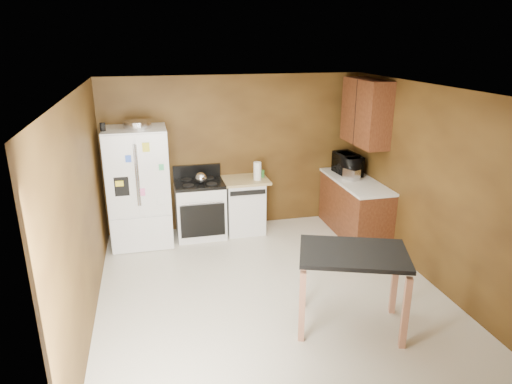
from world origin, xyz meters
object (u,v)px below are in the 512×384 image
object	(u,v)px
pen_cup	(103,127)
kettle	(201,178)
microwave	(348,165)
island	(353,264)
paper_towel	(257,171)
dishwasher	(244,205)
refrigerator	(139,187)
green_canister	(261,174)
gas_range	(200,208)
roasting_pan	(137,124)
toaster	(352,174)

from	to	relation	value
pen_cup	kettle	world-z (taller)	pen_cup
microwave	island	distance (m)	2.96
kettle	paper_towel	size ratio (longest dim) A/B	0.62
microwave	dishwasher	xyz separation A→B (m)	(-1.72, 0.15, -0.60)
refrigerator	island	size ratio (longest dim) A/B	1.37
paper_towel	island	size ratio (longest dim) A/B	0.22
kettle	microwave	bearing A→B (deg)	-0.73
green_canister	island	bearing A→B (deg)	-84.46
kettle	refrigerator	size ratio (longest dim) A/B	0.10
gas_range	dishwasher	world-z (taller)	gas_range
dishwasher	roasting_pan	bearing A→B (deg)	-177.45
paper_towel	roasting_pan	bearing A→B (deg)	179.52
roasting_pan	microwave	distance (m)	3.40
kettle	gas_range	xyz separation A→B (m)	(-0.02, 0.09, -0.53)
roasting_pan	gas_range	bearing A→B (deg)	3.06
roasting_pan	island	distance (m)	3.70
kettle	gas_range	size ratio (longest dim) A/B	0.16
refrigerator	dishwasher	xyz separation A→B (m)	(1.63, 0.09, -0.45)
toaster	dishwasher	size ratio (longest dim) A/B	0.27
green_canister	refrigerator	xyz separation A→B (m)	(-1.93, -0.13, -0.04)
island	green_canister	bearing A→B (deg)	95.54
paper_towel	green_canister	distance (m)	0.18
refrigerator	dishwasher	size ratio (longest dim) A/B	2.02
kettle	paper_towel	xyz separation A→B (m)	(0.90, 0.03, 0.04)
green_canister	gas_range	size ratio (longest dim) A/B	0.10
roasting_pan	gas_range	size ratio (longest dim) A/B	0.37
pen_cup	microwave	distance (m)	3.85
green_canister	microwave	bearing A→B (deg)	-7.64
toaster	dishwasher	world-z (taller)	toaster
gas_range	dishwasher	size ratio (longest dim) A/B	1.24
roasting_pan	microwave	xyz separation A→B (m)	(3.30, -0.08, -0.80)
pen_cup	refrigerator	bearing A→B (deg)	16.28
toaster	island	size ratio (longest dim) A/B	0.19
green_canister	toaster	xyz separation A→B (m)	(1.35, -0.50, 0.04)
pen_cup	refrigerator	size ratio (longest dim) A/B	0.06
kettle	island	size ratio (longest dim) A/B	0.14
toaster	dishwasher	distance (m)	1.80
toaster	pen_cup	bearing A→B (deg)	152.21
refrigerator	kettle	bearing A→B (deg)	-1.87
paper_towel	toaster	distance (m)	1.49
dishwasher	island	distance (m)	2.94
island	pen_cup	bearing A→B (deg)	134.73
roasting_pan	green_canister	world-z (taller)	roasting_pan
kettle	pen_cup	bearing A→B (deg)	-176.13
green_canister	gas_range	xyz separation A→B (m)	(-1.02, -0.07, -0.48)
roasting_pan	refrigerator	xyz separation A→B (m)	(-0.05, -0.01, -0.95)
kettle	green_canister	distance (m)	1.01
pen_cup	microwave	bearing A→B (deg)	0.92
microwave	dishwasher	distance (m)	1.83
island	microwave	bearing A→B (deg)	67.27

